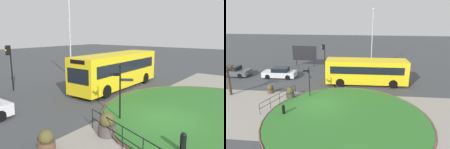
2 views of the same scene
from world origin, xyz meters
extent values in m
plane|color=#3D3F42|center=(0.00, 0.00, 0.00)|extent=(120.00, 120.00, 0.00)
cube|color=gray|center=(0.00, -1.61, 0.01)|extent=(32.00, 8.77, 0.02)
cylinder|color=#2D6B28|center=(2.64, -2.28, 0.05)|extent=(13.41, 13.41, 0.10)
torus|color=brown|center=(2.64, -2.28, 0.06)|extent=(13.72, 13.72, 0.11)
cylinder|color=black|center=(-1.43, 1.83, 1.53)|extent=(0.09, 0.09, 3.05)
sphere|color=black|center=(-1.43, 1.83, 3.10)|extent=(0.10, 0.10, 0.10)
cube|color=black|center=(-1.72, 1.65, 2.82)|extent=(0.52, 0.34, 0.15)
cube|color=black|center=(-1.60, 2.09, 2.57)|extent=(0.31, 0.46, 0.15)
cube|color=black|center=(-1.23, 1.52, 2.29)|extent=(0.39, 0.57, 0.15)
cylinder|color=black|center=(-2.77, -2.19, 0.38)|extent=(0.25, 0.25, 0.75)
sphere|color=black|center=(-2.77, -2.19, 0.80)|extent=(0.24, 0.24, 0.24)
cube|color=black|center=(-3.95, -0.06, 1.01)|extent=(1.64, 4.79, 0.03)
cube|color=black|center=(-3.95, -0.06, 0.56)|extent=(1.64, 4.79, 0.03)
cylinder|color=black|center=(-3.14, 2.33, 0.51)|extent=(0.04, 0.04, 1.01)
cylinder|color=black|center=(-3.55, 1.13, 0.51)|extent=(0.04, 0.04, 1.01)
cylinder|color=black|center=(-3.95, -0.06, 0.51)|extent=(0.04, 0.04, 1.01)
cylinder|color=black|center=(-4.35, -1.26, 0.51)|extent=(0.04, 0.04, 1.01)
cylinder|color=black|center=(-4.76, -2.46, 0.51)|extent=(0.04, 0.04, 1.01)
cube|color=yellow|center=(4.43, 6.32, 1.64)|extent=(9.61, 2.70, 2.74)
cube|color=black|center=(4.46, 5.05, 2.03)|extent=(8.42, 0.18, 0.88)
cube|color=black|center=(4.41, 7.58, 2.03)|extent=(8.42, 0.18, 0.88)
cube|color=black|center=(-0.36, 6.22, 1.78)|extent=(0.06, 2.06, 1.10)
cube|color=black|center=(-0.36, 6.22, 2.79)|extent=(0.05, 1.38, 0.28)
cylinder|color=black|center=(1.40, 5.10, 0.50)|extent=(1.01, 0.32, 1.00)
cylinder|color=black|center=(1.35, 7.41, 0.50)|extent=(1.01, 0.32, 1.00)
cylinder|color=black|center=(7.52, 5.22, 0.50)|extent=(1.01, 0.32, 1.00)
cylinder|color=black|center=(7.47, 7.53, 0.50)|extent=(1.01, 0.32, 1.00)
cube|color=silver|center=(-6.96, 7.63, 0.53)|extent=(4.37, 1.85, 0.70)
cube|color=black|center=(-6.78, 7.63, 1.14)|extent=(2.10, 1.59, 0.52)
cube|color=#EAEACC|center=(-9.11, 7.05, 0.56)|extent=(0.03, 0.20, 0.12)
cube|color=#EAEACC|center=(-9.14, 8.09, 0.56)|extent=(0.03, 0.20, 0.12)
cylinder|color=black|center=(-8.28, 6.80, 0.32)|extent=(0.65, 0.24, 0.64)
cylinder|color=black|center=(-8.32, 8.38, 0.32)|extent=(0.65, 0.24, 0.64)
cylinder|color=black|center=(-5.60, 6.87, 0.32)|extent=(0.65, 0.24, 0.64)
cylinder|color=black|center=(-5.64, 8.45, 0.32)|extent=(0.65, 0.24, 0.64)
cube|color=#474C51|center=(-13.50, 7.66, 0.53)|extent=(4.42, 1.91, 0.71)
cube|color=black|center=(-13.68, 7.65, 1.14)|extent=(2.07, 1.66, 0.52)
cube|color=#EAEACC|center=(-11.30, 8.24, 0.57)|extent=(0.02, 0.20, 0.12)
cube|color=#EAEACC|center=(-11.29, 7.14, 0.57)|extent=(0.02, 0.20, 0.12)
cylinder|color=black|center=(-12.15, 8.52, 0.32)|extent=(0.64, 0.23, 0.64)
cylinder|color=black|center=(-12.13, 6.83, 0.32)|extent=(0.64, 0.23, 0.64)
cylinder|color=black|center=(-14.88, 8.48, 0.32)|extent=(0.64, 0.23, 0.64)
cylinder|color=black|center=(-1.67, 12.58, 1.89)|extent=(0.11, 0.11, 3.78)
cube|color=black|center=(-1.88, 12.58, 3.39)|extent=(0.26, 0.26, 0.78)
sphere|color=black|center=(-2.03, 12.58, 3.64)|extent=(0.16, 0.16, 0.16)
sphere|color=#F2A519|center=(-2.03, 12.58, 3.39)|extent=(0.16, 0.16, 0.16)
sphere|color=black|center=(-2.03, 12.58, 3.15)|extent=(0.16, 0.16, 0.16)
cylinder|color=#B7B7BC|center=(5.39, 13.23, 4.36)|extent=(0.16, 0.16, 8.72)
cylinder|color=silver|center=(5.39, 13.23, 8.84)|extent=(0.32, 0.32, 0.22)
cylinder|color=black|center=(-6.54, 13.83, 1.08)|extent=(0.12, 0.12, 2.16)
cylinder|color=black|center=(-3.66, 13.66, 1.08)|extent=(0.12, 0.12, 2.16)
cube|color=yellow|center=(-5.10, 13.75, 2.16)|extent=(3.84, 0.34, 2.23)
cube|color=black|center=(-5.11, 13.68, 2.16)|extent=(3.94, 0.25, 2.33)
cylinder|color=brown|center=(-5.92, 2.34, 0.21)|extent=(0.72, 0.72, 0.42)
sphere|color=#4C4723|center=(-5.92, 2.34, 0.62)|extent=(0.62, 0.62, 0.62)
cylinder|color=#47423D|center=(-3.33, 1.23, 0.27)|extent=(0.86, 0.86, 0.54)
sphere|color=#4C4723|center=(-3.33, 1.23, 0.78)|extent=(0.73, 0.73, 0.73)
cylinder|color=#423323|center=(-9.91, 1.40, 1.50)|extent=(0.28, 0.28, 3.00)
cylinder|color=#423323|center=(-9.52, 0.96, 3.11)|extent=(1.01, 0.90, 0.80)
cylinder|color=#423323|center=(-9.37, 1.61, 2.88)|extent=(0.56, 1.18, 0.97)
cylinder|color=#423323|center=(-9.83, 1.78, 2.86)|extent=(0.87, 0.30, 0.74)
camera|label=1|loc=(-10.94, -4.85, 4.77)|focal=35.43mm
camera|label=2|loc=(3.49, -17.15, 8.45)|focal=32.34mm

